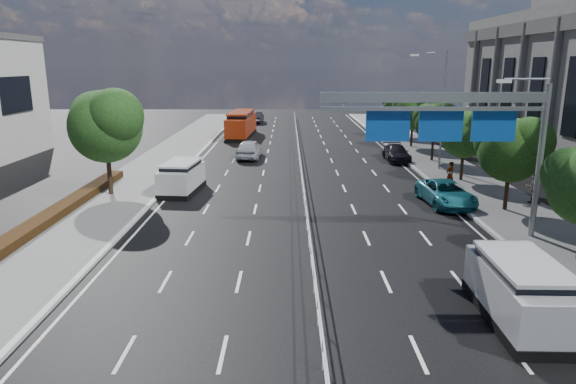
{
  "coord_description": "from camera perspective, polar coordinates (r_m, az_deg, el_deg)",
  "views": [
    {
      "loc": [
        -0.93,
        -13.08,
        8.07
      ],
      "look_at": [
        -0.93,
        9.46,
        2.4
      ],
      "focal_mm": 32.0,
      "sensor_mm": 36.0,
      "label": 1
    }
  ],
  "objects": [
    {
      "name": "near_car_dark",
      "position": [
        72.16,
        -3.56,
        8.29
      ],
      "size": [
        2.0,
        4.8,
        1.54
      ],
      "primitive_type": "imported",
      "rotation": [
        0.0,
        0.0,
        3.06
      ],
      "color": "black",
      "rests_on": "ground"
    },
    {
      "name": "overhead_gantry",
      "position": [
        24.5,
        18.41,
        7.64
      ],
      "size": [
        10.24,
        0.38,
        7.45
      ],
      "color": "gray",
      "rests_on": "ground"
    },
    {
      "name": "pedestrian_a",
      "position": [
        34.93,
        17.55,
        1.81
      ],
      "size": [
        0.77,
        0.69,
        1.76
      ],
      "primitive_type": "imported",
      "rotation": [
        0.0,
        0.0,
        3.68
      ],
      "color": "gray",
      "rests_on": "sidewalk_far"
    },
    {
      "name": "far_tree_f",
      "position": [
        44.5,
        16.02,
        7.67
      ],
      "size": [
        3.52,
        3.28,
        5.02
      ],
      "color": "black",
      "rests_on": "ground"
    },
    {
      "name": "white_minivan",
      "position": [
        33.56,
        -11.73,
        1.63
      ],
      "size": [
        2.41,
        4.77,
        2.0
      ],
      "rotation": [
        0.0,
        0.0,
        -0.09
      ],
      "color": "black",
      "rests_on": "ground"
    },
    {
      "name": "far_tree_h",
      "position": [
        59.02,
        12.06,
        9.3
      ],
      "size": [
        3.41,
        3.18,
        4.91
      ],
      "color": "black",
      "rests_on": "ground"
    },
    {
      "name": "parked_car_dark",
      "position": [
        44.68,
        11.95,
        4.27
      ],
      "size": [
        1.86,
        4.55,
        1.32
      ],
      "primitive_type": "imported",
      "rotation": [
        0.0,
        0.0,
        0.0
      ],
      "color": "black",
      "rests_on": "ground"
    },
    {
      "name": "ground",
      "position": [
        15.4,
        3.63,
        -17.51
      ],
      "size": [
        160.0,
        160.0,
        0.0
      ],
      "primitive_type": "plane",
      "color": "black",
      "rests_on": "ground"
    },
    {
      "name": "median_fence",
      "position": [
        36.39,
        1.46,
        2.15
      ],
      "size": [
        0.05,
        85.0,
        1.02
      ],
      "color": "silver",
      "rests_on": "ground"
    },
    {
      "name": "red_bus",
      "position": [
        58.14,
        -5.22,
        7.56
      ],
      "size": [
        2.83,
        9.69,
        2.86
      ],
      "rotation": [
        0.0,
        0.0,
        -0.06
      ],
      "color": "black",
      "rests_on": "ground"
    },
    {
      "name": "kerb_near",
      "position": [
        17.33,
        -28.87,
        -15.28
      ],
      "size": [
        0.25,
        140.0,
        0.15
      ],
      "primitive_type": "cube",
      "color": "silver",
      "rests_on": "ground"
    },
    {
      "name": "far_tree_e",
      "position": [
        37.39,
        19.13,
        6.41
      ],
      "size": [
        3.63,
        3.38,
        5.13
      ],
      "color": "black",
      "rests_on": "ground"
    },
    {
      "name": "far_tree_g",
      "position": [
        51.7,
        13.79,
        8.93
      ],
      "size": [
        3.96,
        3.69,
        5.45
      ],
      "color": "black",
      "rests_on": "ground"
    },
    {
      "name": "near_car_silver",
      "position": [
        45.02,
        -4.31,
        4.81
      ],
      "size": [
        2.28,
        4.94,
        1.64
      ],
      "primitive_type": "imported",
      "rotation": [
        0.0,
        0.0,
        3.07
      ],
      "color": "#A8ABB0",
      "rests_on": "ground"
    },
    {
      "name": "near_tree_back",
      "position": [
        33.13,
        -19.58,
        7.32
      ],
      "size": [
        4.84,
        4.51,
        6.69
      ],
      "color": "black",
      "rests_on": "ground"
    },
    {
      "name": "pedestrian_b",
      "position": [
        33.09,
        25.66,
        0.46
      ],
      "size": [
        1.04,
        0.91,
        1.82
      ],
      "primitive_type": "imported",
      "rotation": [
        0.0,
        0.0,
        2.87
      ],
      "color": "gray",
      "rests_on": "sidewalk_far"
    },
    {
      "name": "far_tree_d",
      "position": [
        30.45,
        23.66,
        4.66
      ],
      "size": [
        3.85,
        3.59,
        5.34
      ],
      "color": "black",
      "rests_on": "ground"
    },
    {
      "name": "silver_minivan",
      "position": [
        18.23,
        24.44,
        -9.99
      ],
      "size": [
        2.23,
        5.01,
        2.06
      ],
      "rotation": [
        0.0,
        0.0,
        -0.02
      ],
      "color": "black",
      "rests_on": "ground"
    },
    {
      "name": "streetlight_far",
      "position": [
        40.82,
        16.49,
        9.53
      ],
      "size": [
        2.78,
        2.4,
        9.0
      ],
      "color": "gray",
      "rests_on": "ground"
    },
    {
      "name": "parked_car_teal",
      "position": [
        31.34,
        17.13,
        -0.12
      ],
      "size": [
        2.74,
        5.22,
        1.4
      ],
      "primitive_type": "imported",
      "rotation": [
        0.0,
        0.0,
        0.08
      ],
      "color": "#1B6C7C",
      "rests_on": "ground"
    }
  ]
}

